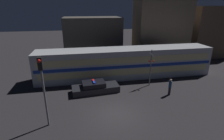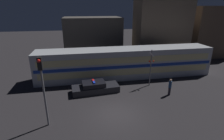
# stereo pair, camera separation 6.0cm
# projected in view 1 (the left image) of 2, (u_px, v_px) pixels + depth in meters

# --- Properties ---
(ground_plane) EXTENTS (120.00, 120.00, 0.00)m
(ground_plane) POSITION_uv_depth(u_px,v_px,m) (116.00, 114.00, 14.69)
(ground_plane) COLOR #262326
(train) EXTENTS (21.98, 3.21, 3.69)m
(train) POSITION_uv_depth(u_px,v_px,m) (126.00, 63.00, 22.26)
(train) COLOR #B7BABF
(train) RESTS_ON ground_plane
(police_car) EXTENTS (5.02, 2.20, 1.28)m
(police_car) POSITION_uv_depth(u_px,v_px,m) (95.00, 88.00, 18.45)
(police_car) COLOR black
(police_car) RESTS_ON ground_plane
(pedestrian) EXTENTS (0.30, 0.30, 1.76)m
(pedestrian) POSITION_uv_depth(u_px,v_px,m) (170.00, 87.00, 17.68)
(pedestrian) COLOR #2D2833
(pedestrian) RESTS_ON ground_plane
(crossing_signal_near) EXTENTS (0.67, 0.28, 4.17)m
(crossing_signal_near) POSITION_uv_depth(u_px,v_px,m) (151.00, 66.00, 19.44)
(crossing_signal_near) COLOR slate
(crossing_signal_near) RESTS_ON ground_plane
(traffic_light_corner) EXTENTS (0.30, 0.46, 5.37)m
(traffic_light_corner) POSITION_uv_depth(u_px,v_px,m) (43.00, 81.00, 12.12)
(traffic_light_corner) COLOR slate
(traffic_light_corner) RESTS_ON ground_plane
(building_left) EXTENTS (9.28, 5.82, 7.02)m
(building_left) POSITION_uv_depth(u_px,v_px,m) (93.00, 39.00, 29.71)
(building_left) COLOR #47423D
(building_left) RESTS_ON ground_plane
(building_center) EXTENTS (8.40, 4.29, 10.87)m
(building_center) POSITION_uv_depth(u_px,v_px,m) (161.00, 28.00, 28.03)
(building_center) COLOR brown
(building_center) RESTS_ON ground_plane
(building_right) EXTENTS (7.86, 5.88, 8.74)m
(building_right) POSITION_uv_depth(u_px,v_px,m) (207.00, 31.00, 31.87)
(building_right) COLOR brown
(building_right) RESTS_ON ground_plane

